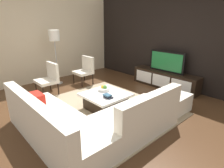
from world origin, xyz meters
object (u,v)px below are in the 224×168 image
(media_console, at_px, (165,79))
(decorative_ball, at_px, (172,89))
(accent_chair_far, at_px, (85,69))
(ottoman, at_px, (171,102))
(fruit_bowl, at_px, (104,88))
(sectional_couch, at_px, (88,122))
(floor_lamp, at_px, (54,39))
(book_stack, at_px, (108,96))
(coffee_table, at_px, (106,101))
(accent_chair_near, at_px, (49,77))
(television, at_px, (167,62))

(media_console, bearing_deg, decorative_ball, -52.43)
(accent_chair_far, relative_size, decorative_ball, 3.48)
(ottoman, bearing_deg, accent_chair_far, -173.79)
(ottoman, height_order, fruit_bowl, fruit_bowl)
(sectional_couch, xyz_separation_m, accent_chair_far, (-2.48, 1.69, 0.21))
(floor_lamp, xyz_separation_m, decorative_ball, (3.52, 0.98, -0.90))
(floor_lamp, relative_size, book_stack, 8.22)
(accent_chair_far, bearing_deg, coffee_table, -26.89)
(fruit_bowl, relative_size, book_stack, 1.37)
(decorative_ball, bearing_deg, sectional_couch, -102.11)
(coffee_table, relative_size, accent_chair_far, 1.09)
(accent_chair_far, bearing_deg, decorative_ball, 1.03)
(accent_chair_near, height_order, ottoman, accent_chair_near)
(media_console, bearing_deg, accent_chair_far, -141.57)
(book_stack, bearing_deg, accent_chair_far, 157.42)
(book_stack, bearing_deg, floor_lamp, 175.64)
(media_console, bearing_deg, floor_lamp, -139.22)
(ottoman, relative_size, accent_chair_far, 0.80)
(accent_chair_near, bearing_deg, floor_lamp, 139.09)
(television, height_order, ottoman, television)
(decorative_ball, bearing_deg, media_console, 127.57)
(television, distance_m, coffee_table, 2.38)
(decorative_ball, bearing_deg, coffee_table, -134.86)
(media_console, relative_size, accent_chair_far, 2.39)
(television, relative_size, fruit_bowl, 4.04)
(television, height_order, fruit_bowl, television)
(media_console, xyz_separation_m, fruit_bowl, (-0.28, -2.20, 0.18))
(media_console, distance_m, accent_chair_far, 2.51)
(floor_lamp, distance_m, book_stack, 2.88)
(sectional_couch, relative_size, decorative_ball, 9.70)
(accent_chair_near, relative_size, fruit_bowl, 3.11)
(media_console, relative_size, fruit_bowl, 7.42)
(sectional_couch, bearing_deg, accent_chair_near, 169.80)
(floor_lamp, height_order, accent_chair_far, floor_lamp)
(sectional_couch, relative_size, ottoman, 3.47)
(coffee_table, bearing_deg, fruit_bowl, 150.41)
(floor_lamp, bearing_deg, book_stack, -4.36)
(ottoman, distance_m, fruit_bowl, 1.58)
(television, bearing_deg, media_console, -90.00)
(sectional_couch, bearing_deg, ottoman, 77.89)
(ottoman, relative_size, decorative_ball, 2.80)
(television, xyz_separation_m, book_stack, (0.12, -2.42, -0.39))
(book_stack, bearing_deg, ottoman, 54.78)
(coffee_table, bearing_deg, accent_chair_far, 158.28)
(accent_chair_far, bearing_deg, ottoman, 1.03)
(media_console, bearing_deg, ottoman, -52.43)
(accent_chair_far, height_order, book_stack, accent_chair_far)
(accent_chair_near, relative_size, decorative_ball, 3.48)
(floor_lamp, bearing_deg, decorative_ball, 15.50)
(media_console, bearing_deg, accent_chair_near, -123.76)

